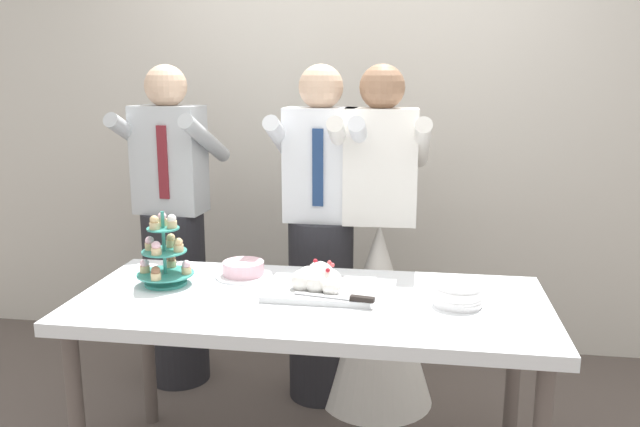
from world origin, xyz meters
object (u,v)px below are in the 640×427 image
plate_stack (458,295)px  dessert_table (311,316)px  person_groom (321,254)px  person_bride (378,290)px  round_cake (243,270)px  person_guest (174,245)px  cupcake_stand (164,257)px  main_cake_tray (319,282)px

plate_stack → dessert_table: bearing=-179.1°
person_groom → person_bride: (0.28, -0.01, -0.16)m
round_cake → person_guest: person_guest is taller
plate_stack → cupcake_stand: bearing=176.9°
dessert_table → person_guest: size_ratio=1.08×
main_cake_tray → round_cake: (-0.35, 0.15, -0.01)m
cupcake_stand → plate_stack: cupcake_stand is taller
person_bride → person_guest: 1.08m
cupcake_stand → dessert_table: bearing=-6.7°
cupcake_stand → main_cake_tray: bearing=-0.1°
cupcake_stand → person_bride: (0.83, 0.62, -0.31)m
person_groom → main_cake_tray: bearing=-81.8°
plate_stack → person_groom: 0.94m
round_cake → person_bride: (0.54, 0.48, -0.22)m
dessert_table → person_groom: size_ratio=1.08×
dessert_table → plate_stack: size_ratio=9.75×
cupcake_stand → person_guest: 0.75m
person_guest → cupcake_stand: bearing=-71.1°
dessert_table → person_bride: (0.22, 0.69, -0.12)m
person_bride → plate_stack: bearing=-63.9°
main_cake_tray → person_groom: 0.65m
plate_stack → person_bride: person_bride is taller
person_guest → round_cake: bearing=-46.3°
main_cake_tray → person_guest: (-0.87, 0.70, -0.07)m
cupcake_stand → plate_stack: bearing=-3.1°
person_bride → person_guest: same height
person_groom → person_guest: bearing=175.6°
plate_stack → person_groom: person_groom is taller
cupcake_stand → round_cake: cupcake_stand is taller
main_cake_tray → dessert_table: bearing=-108.5°
cupcake_stand → person_guest: bearing=108.9°
person_bride → cupcake_stand: bearing=-143.0°
plate_stack → round_cake: bearing=166.5°
cupcake_stand → person_bride: size_ratio=0.18×
cupcake_stand → round_cake: 0.33m
round_cake → person_bride: bearing=41.3°
cupcake_stand → person_bride: bearing=37.0°
dessert_table → plate_stack: 0.56m
dessert_table → person_guest: 1.15m
main_cake_tray → person_groom: size_ratio=0.26×
cupcake_stand → plate_stack: size_ratio=1.65×
plate_stack → person_groom: (-0.62, 0.70, -0.07)m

